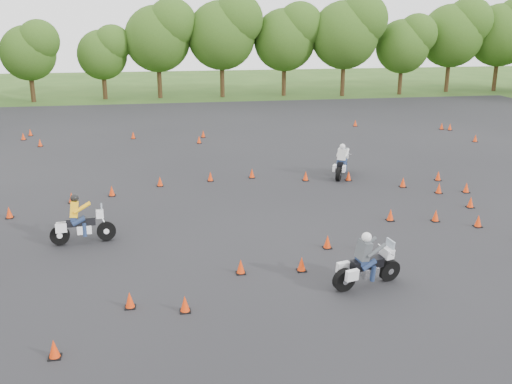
# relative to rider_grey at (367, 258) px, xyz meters

# --- Properties ---
(ground) EXTENTS (140.00, 140.00, 0.00)m
(ground) POSITION_rel_rider_grey_xyz_m (-2.32, 2.14, -0.90)
(ground) COLOR #2D5119
(ground) RESTS_ON ground
(asphalt_pad) EXTENTS (62.00, 62.00, 0.00)m
(asphalt_pad) POSITION_rel_rider_grey_xyz_m (-2.32, 8.14, -0.90)
(asphalt_pad) COLOR black
(asphalt_pad) RESTS_ON ground
(treeline) EXTENTS (87.00, 32.08, 10.90)m
(treeline) POSITION_rel_rider_grey_xyz_m (1.98, 37.81, 3.74)
(treeline) COLOR #2D4D16
(treeline) RESTS_ON ground
(traffic_cones) EXTENTS (36.50, 33.56, 0.45)m
(traffic_cones) POSITION_rel_rider_grey_xyz_m (-1.90, 7.57, -0.67)
(traffic_cones) COLOR red
(traffic_cones) RESTS_ON asphalt_pad
(rider_grey) EXTENTS (2.43, 1.32, 1.80)m
(rider_grey) POSITION_rel_rider_grey_xyz_m (0.00, 0.00, 0.00)
(rider_grey) COLOR #43474B
(rider_grey) RESTS_ON ground
(rider_yellow) EXTENTS (2.34, 0.94, 1.76)m
(rider_yellow) POSITION_rel_rider_grey_xyz_m (-8.77, 4.87, -0.02)
(rider_yellow) COLOR yellow
(rider_yellow) RESTS_ON ground
(rider_white) EXTENTS (1.66, 2.31, 1.74)m
(rider_white) POSITION_rel_rider_grey_xyz_m (3.01, 11.85, -0.03)
(rider_white) COLOR beige
(rider_white) RESTS_ON ground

